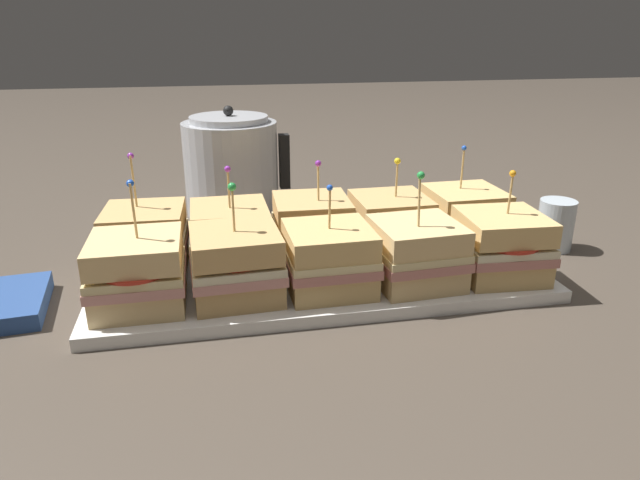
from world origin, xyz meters
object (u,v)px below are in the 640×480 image
(sandwich_back_center, at_px, (313,227))
(sandwich_back_far_right, at_px, (464,217))
(sandwich_front_far_left, at_px, (138,273))
(kettle_steel, at_px, (232,166))
(sandwich_back_far_left, at_px, (146,239))
(drinking_glass, at_px, (555,225))
(serving_platter, at_px, (320,276))
(sandwich_front_far_right, at_px, (501,246))
(sandwich_back_right, at_px, (390,223))
(sandwich_front_right, at_px, (416,253))
(sandwich_front_left, at_px, (236,264))
(sandwich_back_left, at_px, (230,234))
(sandwich_front_center, at_px, (330,259))

(sandwich_back_center, bearing_deg, sandwich_back_far_right, -0.03)
(sandwich_front_far_left, relative_size, kettle_steel, 0.78)
(sandwich_back_far_left, xyz_separation_m, sandwich_back_far_right, (0.51, 0.00, -0.00))
(drinking_glass, bearing_deg, serving_platter, -172.77)
(sandwich_front_far_right, height_order, sandwich_back_right, sandwich_front_far_right)
(sandwich_front_right, bearing_deg, sandwich_front_left, 178.80)
(sandwich_front_far_left, height_order, sandwich_front_left, sandwich_front_far_left)
(sandwich_front_far_left, bearing_deg, sandwich_back_left, 45.89)
(sandwich_front_center, distance_m, sandwich_back_far_left, 0.28)
(sandwich_front_right, distance_m, sandwich_back_center, 0.18)
(kettle_steel, bearing_deg, sandwich_front_far_right, -50.54)
(sandwich_front_left, bearing_deg, kettle_steel, 87.45)
(sandwich_front_far_left, distance_m, sandwich_back_right, 0.40)
(sandwich_front_right, relative_size, sandwich_back_far_left, 0.95)
(sandwich_back_right, bearing_deg, kettle_steel, 127.69)
(sandwich_front_far_left, relative_size, sandwich_front_center, 1.13)
(sandwich_front_left, height_order, kettle_steel, kettle_steel)
(sandwich_front_center, bearing_deg, sandwich_back_right, 45.10)
(sandwich_back_far_right, bearing_deg, sandwich_front_center, -153.50)
(sandwich_back_center, bearing_deg, sandwich_front_far_left, -153.32)
(sandwich_front_far_left, bearing_deg, sandwich_back_center, 26.68)
(serving_platter, bearing_deg, sandwich_front_far_right, -14.89)
(sandwich_front_left, height_order, sandwich_back_left, sandwich_front_left)
(sandwich_front_right, bearing_deg, sandwich_front_far_right, -0.60)
(sandwich_front_right, bearing_deg, sandwich_back_right, 88.23)
(sandwich_front_far_right, bearing_deg, sandwich_back_left, 160.74)
(serving_platter, bearing_deg, drinking_glass, 7.23)
(sandwich_back_far_left, bearing_deg, serving_platter, -13.88)
(sandwich_front_left, relative_size, sandwich_front_center, 1.05)
(sandwich_front_right, xyz_separation_m, drinking_glass, (0.30, 0.12, -0.02))
(sandwich_front_center, height_order, sandwich_back_center, sandwich_back_center)
(sandwich_front_far_right, distance_m, sandwich_back_left, 0.40)
(drinking_glass, bearing_deg, sandwich_back_center, 178.40)
(sandwich_back_left, bearing_deg, drinking_glass, -1.29)
(serving_platter, distance_m, sandwich_back_center, 0.09)
(sandwich_front_right, distance_m, drinking_glass, 0.32)
(sandwich_front_left, bearing_deg, sandwich_front_far_right, -1.00)
(sandwich_back_right, bearing_deg, sandwich_back_center, -180.00)
(serving_platter, xyz_separation_m, sandwich_back_center, (0.00, 0.07, 0.06))
(sandwich_front_left, height_order, sandwich_front_far_right, sandwich_front_left)
(drinking_glass, bearing_deg, sandwich_back_far_left, 179.25)
(serving_platter, xyz_separation_m, sandwich_back_far_right, (0.26, 0.06, 0.06))
(sandwich_front_far_left, height_order, sandwich_back_left, sandwich_front_far_left)
(sandwich_back_center, xyz_separation_m, kettle_steel, (-0.11, 0.30, 0.03))
(sandwich_front_center, bearing_deg, sandwich_front_far_left, -179.82)
(sandwich_back_left, relative_size, sandwich_back_center, 0.99)
(sandwich_front_far_left, xyz_separation_m, sandwich_front_center, (0.25, 0.00, -0.00))
(serving_platter, bearing_deg, sandwich_front_left, -154.31)
(sandwich_front_far_left, relative_size, sandwich_back_left, 1.11)
(drinking_glass, bearing_deg, sandwich_back_left, 178.71)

